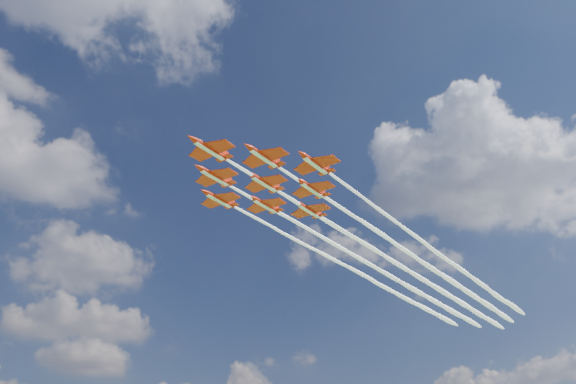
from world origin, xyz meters
name	(u,v)px	position (x,y,z in m)	size (l,w,h in m)	color
jet_lead	(370,247)	(50.52, 16.46, 80.73)	(128.39, 60.40, 2.93)	red
jet_row2_port	(406,251)	(61.48, 13.71, 80.73)	(128.39, 60.40, 2.93)	red
jet_row2_starb	(364,261)	(55.78, 26.45, 80.73)	(128.39, 60.40, 2.93)	red
jet_row3_port	(441,255)	(72.43, 10.96, 80.73)	(128.39, 60.40, 2.93)	red
jet_row3_centre	(398,265)	(66.73, 23.70, 80.73)	(128.39, 60.40, 2.93)	red
jet_row3_starb	(359,274)	(61.03, 36.45, 80.73)	(128.39, 60.40, 2.93)	red
jet_row4_port	(431,268)	(77.68, 20.96, 80.73)	(128.39, 60.40, 2.93)	red
jet_row4_starb	(392,277)	(71.99, 33.70, 80.73)	(128.39, 60.40, 2.93)	red
jet_tail	(423,280)	(82.94, 30.95, 80.73)	(128.39, 60.40, 2.93)	red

